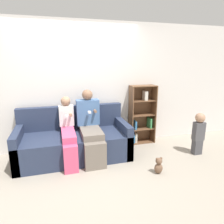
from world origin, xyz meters
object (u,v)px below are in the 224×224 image
Objects in this scene: couch at (74,142)px; teddy_bear at (159,166)px; child_seated at (68,131)px; bookshelf at (141,116)px; toddler_standing at (199,132)px; adult_seated at (90,124)px.

teddy_bear is at bearing -37.45° from couch.
child_seated is 1.66m from teddy_bear.
toddler_standing is at bearing -46.90° from bookshelf.
bookshelf is (1.21, 0.44, -0.04)m from adult_seated.
teddy_bear is at bearing -100.97° from bookshelf.
adult_seated is at bearing -160.14° from bookshelf.
child_seated is at bearing 148.59° from teddy_bear.
bookshelf is (1.62, 0.48, 0.04)m from child_seated.
bookshelf is at bearing 19.86° from adult_seated.
adult_seated is 0.99× the size of bookshelf.
bookshelf is at bearing 79.03° from teddy_bear.
bookshelf is (1.51, 0.35, 0.31)m from couch.
child_seated is (-0.10, -0.13, 0.28)m from couch.
bookshelf reaches higher than toddler_standing.
child_seated is 2.47m from toddler_standing.
couch is 2.40m from toddler_standing.
child_seated is (-0.41, -0.04, -0.07)m from adult_seated.
couch is 1.59× the size of bookshelf.
child_seated is at bearing -174.14° from adult_seated.
couch is at bearing 142.55° from teddy_bear.
child_seated is 0.89× the size of bookshelf.
adult_seated reaches higher than child_seated.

